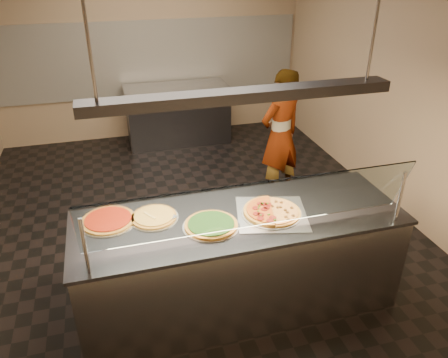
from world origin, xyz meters
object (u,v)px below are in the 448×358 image
object	(u,v)px
half_pizza_sausage	(285,209)
pizza_cheese	(154,216)
pizza_spatula	(157,216)
half_pizza_pepperoni	(259,212)
perforated_tray	(271,213)
pizza_spinach	(211,224)
worker	(280,136)
prep_table	(178,114)
heat_lamp_housing	(242,95)
sneeze_guard	(255,206)
pizza_tomato	(108,220)
serving_counter	(239,261)

from	to	relation	value
half_pizza_sausage	pizza_cheese	size ratio (longest dim) A/B	1.29
pizza_spatula	half_pizza_pepperoni	bearing A→B (deg)	-12.59
perforated_tray	pizza_spinach	bearing A→B (deg)	-175.76
pizza_cheese	worker	xyz separation A→B (m)	(1.77, 1.59, -0.11)
half_pizza_pepperoni	pizza_spinach	size ratio (longest dim) A/B	1.13
pizza_spinach	prep_table	bearing A→B (deg)	83.66
half_pizza_pepperoni	heat_lamp_housing	bearing A→B (deg)	164.50
perforated_tray	worker	size ratio (longest dim) A/B	0.41
perforated_tray	half_pizza_sausage	distance (m)	0.12
half_pizza_sausage	worker	distance (m)	1.94
perforated_tray	heat_lamp_housing	distance (m)	1.05
sneeze_guard	pizza_cheese	distance (m)	0.90
pizza_cheese	worker	size ratio (longest dim) A/B	0.24
pizza_cheese	pizza_tomato	size ratio (longest dim) A/B	0.87
serving_counter	prep_table	world-z (taller)	same
half_pizza_pepperoni	worker	world-z (taller)	worker
half_pizza_sausage	prep_table	xyz separation A→B (m)	(-0.20, 3.96, -0.49)
sneeze_guard	pizza_spinach	bearing A→B (deg)	135.19
sneeze_guard	worker	distance (m)	2.40
pizza_spinach	pizza_tomato	distance (m)	0.83
perforated_tray	worker	bearing A→B (deg)	65.45
pizza_spinach	worker	size ratio (longest dim) A/B	0.27
worker	pizza_spinach	bearing A→B (deg)	32.55
sneeze_guard	heat_lamp_housing	world-z (taller)	heat_lamp_housing
half_pizza_sausage	pizza_tomato	distance (m)	1.45
perforated_tray	half_pizza_sausage	xyz separation A→B (m)	(0.11, -0.00, 0.02)
pizza_tomato	worker	distance (m)	2.63
half_pizza_sausage	pizza_spinach	size ratio (longest dim) A/B	1.13
half_pizza_pepperoni	heat_lamp_housing	distance (m)	1.00
prep_table	sneeze_guard	bearing A→B (deg)	-92.42
prep_table	worker	xyz separation A→B (m)	(0.90, -2.17, 0.36)
half_pizza_pepperoni	heat_lamp_housing	world-z (taller)	heat_lamp_housing
serving_counter	half_pizza_sausage	distance (m)	0.62
sneeze_guard	pizza_tomato	size ratio (longest dim) A/B	5.45
half_pizza_sausage	serving_counter	bearing A→B (deg)	173.77
sneeze_guard	prep_table	bearing A→B (deg)	87.58
pizza_cheese	pizza_tomato	bearing A→B (deg)	172.03
half_pizza_sausage	pizza_spatula	world-z (taller)	half_pizza_sausage
serving_counter	pizza_cheese	bearing A→B (deg)	166.35
half_pizza_pepperoni	worker	bearing A→B (deg)	62.55
sneeze_guard	pizza_tomato	xyz separation A→B (m)	(-1.05, 0.56, -0.28)
half_pizza_pepperoni	worker	distance (m)	2.03
pizza_spatula	prep_table	distance (m)	3.91
prep_table	worker	distance (m)	2.37
sneeze_guard	pizza_spinach	world-z (taller)	sneeze_guard
sneeze_guard	half_pizza_pepperoni	size ratio (longest dim) A/B	4.86
pizza_spinach	perforated_tray	bearing A→B (deg)	4.24
pizza_spatula	heat_lamp_housing	distance (m)	1.20
pizza_spatula	pizza_spinach	bearing A→B (deg)	-29.03
half_pizza_pepperoni	pizza_spatula	world-z (taller)	half_pizza_pepperoni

